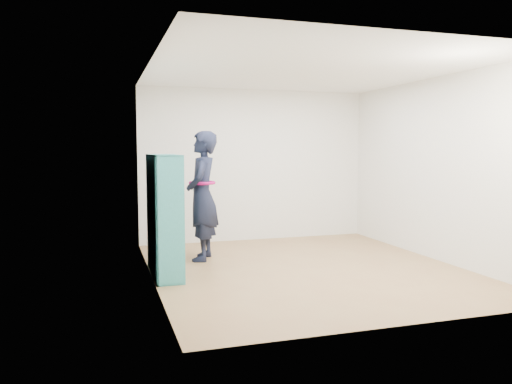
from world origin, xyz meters
name	(u,v)px	position (x,y,z in m)	size (l,w,h in m)	color
floor	(306,269)	(0.00, 0.00, 0.00)	(4.50, 4.50, 0.00)	#926742
ceiling	(308,70)	(0.00, 0.00, 2.60)	(4.50, 4.50, 0.00)	white
wall_left	(151,173)	(-2.00, 0.00, 1.30)	(0.02, 4.50, 2.60)	white
wall_right	(436,169)	(2.00, 0.00, 1.30)	(0.02, 4.50, 2.60)	white
wall_back	(255,165)	(0.00, 2.25, 1.30)	(4.00, 0.02, 2.60)	white
wall_front	(408,182)	(0.00, -2.25, 1.30)	(4.00, 0.02, 2.60)	white
bookshelf	(162,217)	(-1.85, 0.26, 0.74)	(0.33, 1.14, 1.52)	teal
person	(202,196)	(-1.20, 0.95, 0.92)	(0.64, 0.78, 1.84)	black
smartphone	(193,187)	(-1.30, 1.08, 1.04)	(0.04, 0.08, 0.12)	silver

